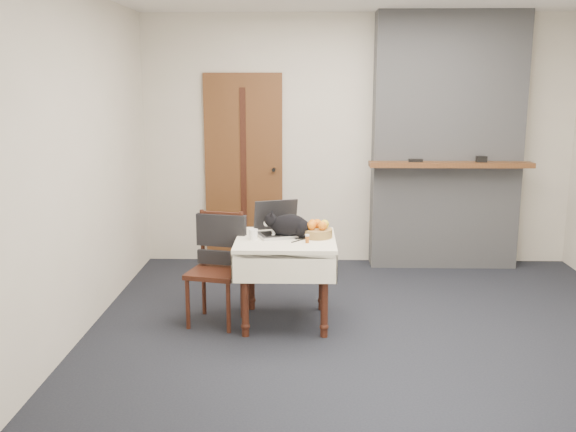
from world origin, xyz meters
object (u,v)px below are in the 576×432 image
cat (290,226)px  fruit_basket (317,230)px  cream_jar (253,234)px  pill_bottle (307,238)px  laptop (279,226)px  door (244,169)px  side_table (286,252)px  chair (219,252)px

cat → fruit_basket: bearing=2.8°
cream_jar → pill_bottle: cream_jar is taller
laptop → pill_bottle: laptop is taller
door → cream_jar: 1.92m
side_table → pill_bottle: size_ratio=11.66×
laptop → pill_bottle: 0.36m
door → cream_jar: (0.24, -1.89, -0.26)m
side_table → cat: (0.03, 0.03, 0.20)m
side_table → laptop: bearing=113.7°
pill_bottle → side_table: bearing=138.2°
laptop → fruit_basket: laptop is taller
cat → chair: 0.62m
laptop → cream_jar: 0.26m
pill_bottle → chair: size_ratio=0.08×
door → pill_bottle: door is taller
cat → laptop: bearing=134.5°
laptop → pill_bottle: size_ratio=6.64×
pill_bottle → laptop: bearing=128.9°
pill_bottle → chair: (-0.71, 0.21, -0.17)m
door → fruit_basket: (0.74, -1.80, -0.25)m
pill_bottle → chair: bearing=163.7°
door → cat: (0.53, -1.81, -0.21)m
cream_jar → cat: bearing=15.7°
pill_bottle → fruit_basket: (0.08, 0.19, 0.02)m
door → laptop: door is taller
side_table → laptop: size_ratio=1.76×
cat → fruit_basket: (0.22, 0.01, -0.04)m
laptop → chair: (-0.48, -0.07, -0.20)m
chair → pill_bottle: bearing=-3.0°
cat → cream_jar: bearing=-163.5°
laptop → fruit_basket: size_ratio=1.86×
cream_jar → door: bearing=97.3°
cat → cream_jar: 0.30m
laptop → cream_jar: size_ratio=5.51×
side_table → door: bearing=105.0°
laptop → chair: 0.53m
fruit_basket → door: bearing=112.4°
cream_jar → fruit_basket: 0.51m
laptop → chair: size_ratio=0.50×
door → cat: 1.90m
side_table → cream_jar: size_ratio=9.67×
pill_bottle → chair: 0.76m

